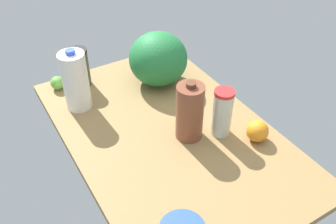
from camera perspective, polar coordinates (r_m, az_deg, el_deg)
name	(u,v)px	position (r cm, az deg, el deg)	size (l,w,h in cm)	color
countertop	(168,134)	(152.13, 0.00, -3.38)	(120.00, 76.00, 3.00)	olive
watermelon	(158,59)	(172.92, -1.51, 8.10)	(26.89, 26.89, 24.72)	#217339
shaker_bottle	(80,67)	(177.34, -13.27, 6.67)	(8.63, 8.63, 18.41)	#2B352E
tumbler_cup	(222,112)	(145.60, 8.28, -0.07)	(7.85, 7.85, 20.38)	silver
chocolate_milk_jug	(190,112)	(142.08, 3.33, 0.03)	(10.67, 10.67, 25.20)	brown
milk_jug	(75,81)	(161.06, -13.92, 4.62)	(10.94, 10.94, 27.75)	white
orange_by_jug	(257,131)	(148.89, 13.46, -2.83)	(8.61, 8.61, 8.61)	orange
lime_loose	(57,83)	(180.16, -16.50, 4.28)	(6.32, 6.32, 6.32)	#62B03E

